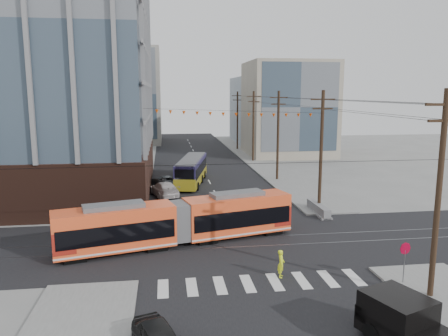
# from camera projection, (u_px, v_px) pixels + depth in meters

# --- Properties ---
(ground) EXTENTS (160.00, 160.00, 0.00)m
(ground) POSITION_uv_depth(u_px,v_px,m) (251.00, 263.00, 27.97)
(ground) COLOR slate
(office_building) EXTENTS (30.00, 25.00, 28.60)m
(office_building) POSITION_uv_depth(u_px,v_px,m) (0.00, 58.00, 45.04)
(office_building) COLOR #381E16
(office_building) RESTS_ON ground
(bg_bldg_nw_near) EXTENTS (18.00, 16.00, 18.00)m
(bg_bldg_nw_near) POSITION_uv_depth(u_px,v_px,m) (95.00, 103.00, 74.92)
(bg_bldg_nw_near) COLOR #8C99A5
(bg_bldg_nw_near) RESTS_ON ground
(bg_bldg_ne_near) EXTENTS (14.00, 14.00, 16.00)m
(bg_bldg_ne_near) POSITION_uv_depth(u_px,v_px,m) (288.00, 109.00, 75.60)
(bg_bldg_ne_near) COLOR gray
(bg_bldg_ne_near) RESTS_ON ground
(bg_bldg_nw_far) EXTENTS (16.00, 18.00, 20.00)m
(bg_bldg_nw_far) POSITION_uv_depth(u_px,v_px,m) (123.00, 96.00, 94.68)
(bg_bldg_nw_far) COLOR gray
(bg_bldg_nw_far) RESTS_ON ground
(bg_bldg_ne_far) EXTENTS (16.00, 16.00, 14.00)m
(bg_bldg_ne_far) POSITION_uv_depth(u_px,v_px,m) (271.00, 110.00, 95.57)
(bg_bldg_ne_far) COLOR #8C99A5
(bg_bldg_ne_far) RESTS_ON ground
(utility_pole_near) EXTENTS (0.30, 0.30, 11.00)m
(utility_pole_near) POSITION_uv_depth(u_px,v_px,m) (438.00, 197.00, 22.31)
(utility_pole_near) COLOR black
(utility_pole_near) RESTS_ON ground
(utility_pole_far) EXTENTS (0.30, 0.30, 11.00)m
(utility_pole_far) POSITION_uv_depth(u_px,v_px,m) (237.00, 121.00, 82.84)
(utility_pole_far) COLOR black
(utility_pole_far) RESTS_ON ground
(streetcar) EXTENTS (17.19, 6.78, 3.31)m
(streetcar) POSITION_uv_depth(u_px,v_px,m) (179.00, 222.00, 31.23)
(streetcar) COLOR #FD5526
(streetcar) RESTS_ON ground
(city_bus) EXTENTS (4.62, 11.45, 3.17)m
(city_bus) POSITION_uv_depth(u_px,v_px,m) (192.00, 170.00, 52.21)
(city_bus) COLOR #251F4C
(city_bus) RESTS_ON ground
(parked_car_silver) EXTENTS (2.42, 4.89, 1.54)m
(parked_car_silver) POSITION_uv_depth(u_px,v_px,m) (166.00, 209.00, 38.07)
(parked_car_silver) COLOR #9A9B9D
(parked_car_silver) RESTS_ON ground
(parked_car_white) EXTENTS (3.54, 5.68, 1.53)m
(parked_car_white) POSITION_uv_depth(u_px,v_px,m) (164.00, 189.00, 45.90)
(parked_car_white) COLOR silver
(parked_car_white) RESTS_ON ground
(parked_car_grey) EXTENTS (3.75, 5.03, 1.27)m
(parked_car_grey) POSITION_uv_depth(u_px,v_px,m) (165.00, 181.00, 50.79)
(parked_car_grey) COLOR #4E575E
(parked_car_grey) RESTS_ON ground
(pedestrian) EXTENTS (0.57, 0.70, 1.67)m
(pedestrian) POSITION_uv_depth(u_px,v_px,m) (281.00, 264.00, 25.70)
(pedestrian) COLOR #E7FB1F
(pedestrian) RESTS_ON ground
(stop_sign) EXTENTS (0.84, 0.84, 2.34)m
(stop_sign) POSITION_uv_depth(u_px,v_px,m) (404.00, 265.00, 24.63)
(stop_sign) COLOR #9C0020
(stop_sign) RESTS_ON ground
(jersey_barrier) EXTENTS (1.03, 4.42, 0.88)m
(jersey_barrier) POSITION_uv_depth(u_px,v_px,m) (318.00, 209.00, 39.34)
(jersey_barrier) COLOR gray
(jersey_barrier) RESTS_ON ground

